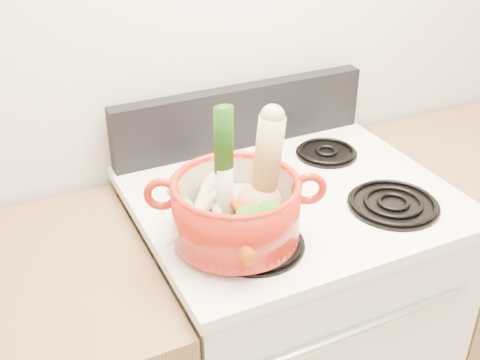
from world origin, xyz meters
name	(u,v)px	position (x,y,z in m)	size (l,w,h in m)	color
wall_back	(234,21)	(0.00, 1.75, 1.30)	(3.50, 0.02, 2.60)	silver
stove_body	(285,335)	(0.00, 1.40, 0.46)	(0.76, 0.65, 0.92)	white
cooktop	(293,198)	(0.00, 1.40, 0.93)	(0.78, 0.67, 0.03)	white
control_backsplash	(242,116)	(0.00, 1.70, 1.04)	(0.76, 0.05, 0.18)	black
oven_handle	(365,329)	(0.00, 1.06, 0.78)	(0.02, 0.02, 0.60)	silver
burner_front_left	(254,243)	(-0.19, 1.24, 0.96)	(0.22, 0.22, 0.02)	black
burner_front_right	(393,203)	(0.19, 1.24, 0.96)	(0.22, 0.22, 0.02)	black
burner_back_left	(202,181)	(-0.19, 1.54, 0.96)	(0.17, 0.17, 0.02)	black
burner_back_right	(327,152)	(0.19, 1.54, 0.96)	(0.17, 0.17, 0.02)	black
dutch_oven	(236,210)	(-0.22, 1.27, 1.04)	(0.28, 0.28, 0.14)	#B21E0F
pot_handle_left	(162,194)	(-0.37, 1.33, 1.08)	(0.08, 0.08, 0.02)	#B21E0F
pot_handle_right	(309,189)	(-0.07, 1.21, 1.08)	(0.08, 0.08, 0.02)	#B21E0F
squash	(261,171)	(-0.16, 1.27, 1.12)	(0.10, 0.10, 0.25)	tan
leek	(224,162)	(-0.23, 1.31, 1.13)	(0.04, 0.04, 0.28)	silver
ginger	(234,196)	(-0.19, 1.35, 1.02)	(0.09, 0.06, 0.05)	tan
parsnip_0	(194,214)	(-0.30, 1.32, 1.02)	(0.04, 0.04, 0.19)	beige
parsnip_1	(202,215)	(-0.28, 1.31, 1.02)	(0.04, 0.04, 0.18)	beige
parsnip_2	(216,207)	(-0.25, 1.31, 1.03)	(0.04, 0.04, 0.18)	beige
parsnip_3	(189,220)	(-0.32, 1.28, 1.03)	(0.04, 0.04, 0.16)	beige
parsnip_4	(202,197)	(-0.27, 1.34, 1.04)	(0.04, 0.04, 0.21)	beige
carrot_0	(243,224)	(-0.22, 1.24, 1.02)	(0.03, 0.03, 0.17)	#C24909
carrot_1	(231,237)	(-0.26, 1.20, 1.02)	(0.04, 0.04, 0.16)	#D7630A
carrot_2	(247,218)	(-0.21, 1.24, 1.03)	(0.04, 0.04, 0.19)	orange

